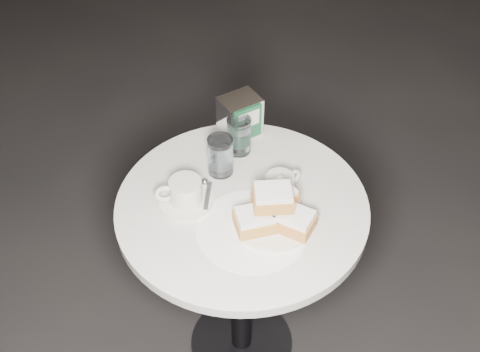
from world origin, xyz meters
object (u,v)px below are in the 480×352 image
Objects in this scene: coffee_cup_right at (280,187)px; water_glass_left at (220,156)px; coffee_cup_left at (185,194)px; napkin_dispenser at (240,117)px; water_glass_right at (239,136)px; beignet_plate at (274,213)px; cafe_table at (242,249)px.

coffee_cup_right is 1.50× the size of water_glass_left.
napkin_dispenser is at bearing 52.71° from coffee_cup_left.
napkin_dispenser is (0.02, 0.07, 0.01)m from water_glass_right.
coffee_cup_left is at bearing 144.63° from beignet_plate.
cafe_table is at bearing -103.64° from water_glass_right.
water_glass_right is at bearing 76.36° from cafe_table.
coffee_cup_right is (0.05, 0.10, -0.02)m from beignet_plate.
beignet_plate is at bearing -71.48° from water_glass_left.
water_glass_right is at bearing 45.90° from coffee_cup_left.
napkin_dispenser reaches higher than beignet_plate.
cafe_table is 4.17× the size of coffee_cup_right.
napkin_dispenser reaches higher than coffee_cup_left.
napkin_dispenser reaches higher than water_glass_left.
coffee_cup_left is 1.25× the size of napkin_dispenser.
beignet_plate is at bearing -29.89° from coffee_cup_left.
water_glass_right is 0.86× the size of napkin_dispenser.
cafe_table is 6.23× the size of water_glass_left.
coffee_cup_left is 1.46× the size of water_glass_right.
coffee_cup_left is at bearing -148.47° from napkin_dispenser.
napkin_dispenser is (0.22, 0.24, 0.03)m from coffee_cup_left.
beignet_plate is 0.39m from napkin_dispenser.
water_glass_left is at bearing -135.58° from water_glass_right.
cafe_table is 4.41× the size of coffee_cup_left.
water_glass_left is 1.03× the size of water_glass_right.
napkin_dispenser is at bearing 87.19° from beignet_plate.
coffee_cup_right is at bearing -46.59° from water_glass_left.
cafe_table is 5.52× the size of napkin_dispenser.
water_glass_left is (-0.08, 0.24, 0.01)m from beignet_plate.
coffee_cup_left is 0.26m from coffee_cup_right.
water_glass_right is at bearing 81.89° from coffee_cup_right.
coffee_cup_right is at bearing -75.13° from water_glass_right.
napkin_dispenser is (0.02, 0.39, 0.02)m from beignet_plate.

